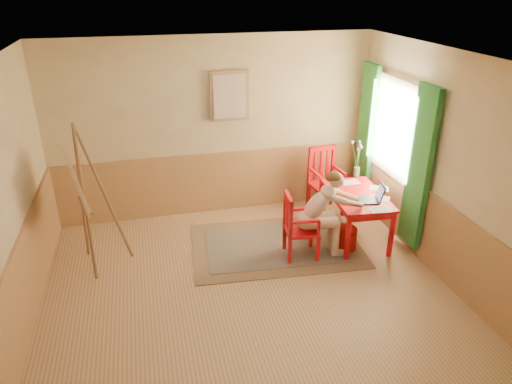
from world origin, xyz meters
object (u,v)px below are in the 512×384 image
object	(u,v)px
easel	(80,186)
chair_back	(325,181)
figure	(322,210)
table	(357,200)
chair_left	(298,226)
laptop	(370,198)

from	to	relation	value
easel	chair_back	bearing A→B (deg)	12.36
figure	table	bearing A→B (deg)	23.67
chair_back	easel	xyz separation A→B (m)	(-3.62, -0.79, 0.64)
figure	chair_left	bearing A→B (deg)	176.64
laptop	figure	bearing A→B (deg)	-177.40
chair_left	easel	distance (m)	2.86
chair_back	laptop	distance (m)	1.25
chair_back	easel	world-z (taller)	easel
chair_left	laptop	bearing A→B (deg)	0.72
table	laptop	distance (m)	0.29
table	figure	distance (m)	0.71
table	figure	world-z (taller)	figure
table	chair_left	bearing A→B (deg)	-164.88
laptop	easel	xyz separation A→B (m)	(-3.78, 0.42, 0.41)
table	figure	bearing A→B (deg)	-156.33
figure	easel	distance (m)	3.14
chair_back	figure	size ratio (longest dim) A/B	0.86
chair_left	table	bearing A→B (deg)	15.12
chair_left	easel	world-z (taller)	easel
laptop	table	bearing A→B (deg)	105.04
table	easel	xyz separation A→B (m)	(-3.71, 0.17, 0.55)
figure	laptop	xyz separation A→B (m)	(0.71, 0.03, 0.09)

